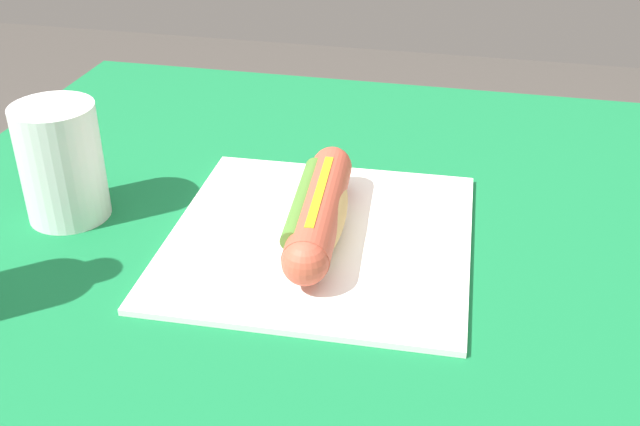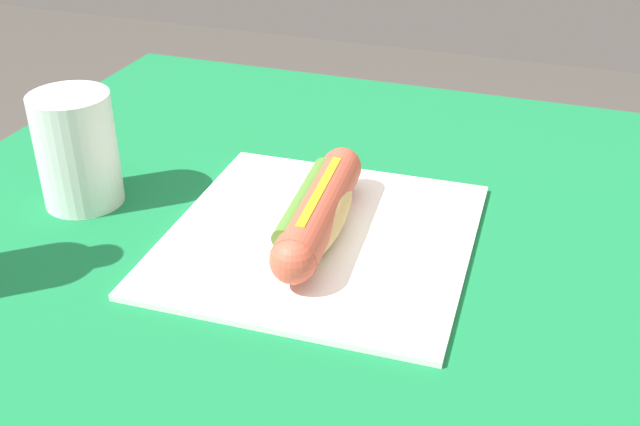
{
  "view_description": "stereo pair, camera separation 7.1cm",
  "coord_description": "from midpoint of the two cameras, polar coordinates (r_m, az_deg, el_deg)",
  "views": [
    {
      "loc": [
        -0.53,
        -0.11,
        1.17
      ],
      "look_at": [
        0.07,
        0.03,
        0.81
      ],
      "focal_mm": 42.91,
      "sensor_mm": 36.0,
      "label": 1
    },
    {
      "loc": [
        -0.51,
        -0.17,
        1.17
      ],
      "look_at": [
        0.07,
        0.03,
        0.81
      ],
      "focal_mm": 42.91,
      "sensor_mm": 36.0,
      "label": 2
    }
  ],
  "objects": [
    {
      "name": "dining_table",
      "position": [
        0.76,
        3.15,
        -14.81
      ],
      "size": [
        1.0,
        0.93,
        0.78
      ],
      "color": "brown",
      "rests_on": "ground"
    },
    {
      "name": "paper_wrapper",
      "position": [
        0.72,
        2.81,
        -1.93
      ],
      "size": [
        0.3,
        0.29,
        0.01
      ],
      "primitive_type": "cube",
      "rotation": [
        0.0,
        0.0,
        0.03
      ],
      "color": "white",
      "rests_on": "dining_table"
    },
    {
      "name": "hot_dog",
      "position": [
        0.71,
        2.79,
        0.1
      ],
      "size": [
        0.22,
        0.06,
        0.05
      ],
      "color": "tan",
      "rests_on": "paper_wrapper"
    },
    {
      "name": "drinking_cup",
      "position": [
        0.79,
        -15.26,
        4.5
      ],
      "size": [
        0.08,
        0.08,
        0.12
      ],
      "primitive_type": "cylinder",
      "color": "white",
      "rests_on": "dining_table"
    }
  ]
}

